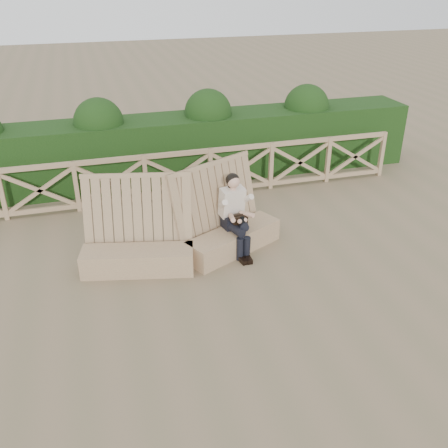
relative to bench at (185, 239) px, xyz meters
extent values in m
plane|color=#716146|center=(0.39, -1.00, -0.39)|extent=(60.00, 60.00, 0.00)
cube|color=#856A4C|center=(-0.86, -0.18, -0.18)|extent=(1.92, 0.90, 0.41)
cube|color=#856A4C|center=(-0.80, 0.09, 0.40)|extent=(1.91, 0.84, 1.53)
cube|color=#856A4C|center=(0.88, 0.02, -0.18)|extent=(1.89, 1.26, 0.41)
cube|color=#856A4C|center=(0.76, 0.26, 0.40)|extent=(1.86, 1.20, 1.53)
cube|color=black|center=(0.91, 0.15, 0.14)|extent=(0.42, 0.34, 0.23)
cube|color=beige|center=(0.90, 0.20, 0.50)|extent=(0.47, 0.38, 0.55)
sphere|color=tan|center=(0.91, 0.15, 0.90)|extent=(0.26, 0.26, 0.22)
sphere|color=black|center=(0.90, 0.18, 0.92)|extent=(0.28, 0.28, 0.24)
cylinder|color=black|center=(0.86, -0.09, 0.12)|extent=(0.25, 0.51, 0.16)
cylinder|color=black|center=(1.02, -0.03, 0.20)|extent=(0.25, 0.51, 0.18)
cylinder|color=black|center=(0.89, -0.32, -0.18)|extent=(0.15, 0.15, 0.41)
cylinder|color=black|center=(1.02, -0.31, -0.18)|extent=(0.15, 0.15, 0.41)
cube|color=black|center=(0.91, -0.41, -0.35)|extent=(0.14, 0.27, 0.08)
cube|color=black|center=(1.02, -0.41, -0.35)|extent=(0.14, 0.27, 0.08)
cube|color=black|center=(0.97, -0.03, 0.25)|extent=(0.29, 0.20, 0.18)
cube|color=black|center=(0.98, -0.20, 0.31)|extent=(0.09, 0.11, 0.13)
cube|color=#866E4E|center=(0.39, 2.50, 0.66)|extent=(10.10, 0.07, 0.10)
cube|color=#866E4E|center=(0.39, 2.50, -0.27)|extent=(10.10, 0.07, 0.10)
cube|color=black|center=(0.39, 3.70, 0.36)|extent=(12.00, 1.20, 1.50)
camera|label=1|loc=(-1.47, -7.44, 4.23)|focal=40.00mm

